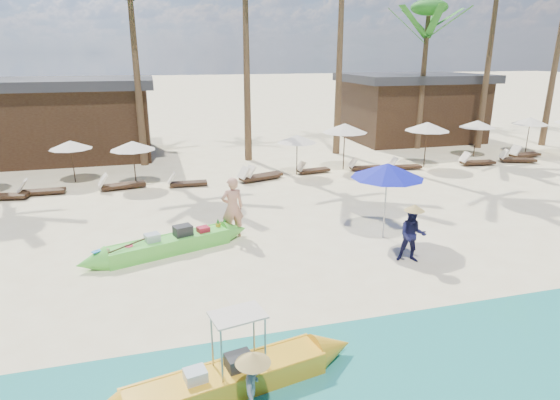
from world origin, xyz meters
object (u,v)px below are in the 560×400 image
object	(u,v)px
green_canoe	(169,244)
yellow_canoe	(227,380)
tourist	(232,207)
blue_umbrella	(387,171)

from	to	relation	value
green_canoe	yellow_canoe	distance (m)	6.41
tourist	yellow_canoe	bearing A→B (deg)	74.30
tourist	green_canoe	bearing A→B (deg)	14.24
yellow_canoe	blue_umbrella	world-z (taller)	blue_umbrella
green_canoe	tourist	world-z (taller)	tourist
tourist	blue_umbrella	xyz separation A→B (m)	(4.60, -1.30, 1.20)
green_canoe	blue_umbrella	world-z (taller)	blue_umbrella
blue_umbrella	tourist	bearing A→B (deg)	164.21
green_canoe	yellow_canoe	xyz separation A→B (m)	(0.71, -6.37, -0.01)
green_canoe	tourist	size ratio (longest dim) A/B	2.87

